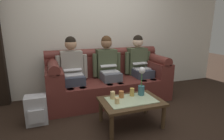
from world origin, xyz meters
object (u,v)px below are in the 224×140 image
at_px(flower_vase, 142,82).
at_px(person_right, 139,64).
at_px(couch, 108,80).
at_px(cup_far_center, 117,101).
at_px(coffee_table, 131,103).
at_px(cup_near_right, 132,92).
at_px(cup_near_left, 121,94).
at_px(person_left, 73,69).
at_px(cup_far_left, 113,95).
at_px(person_middle, 108,66).
at_px(backpack_left, 36,110).

bearing_deg(flower_vase, person_right, 63.93).
xyz_separation_m(couch, cup_far_center, (-0.24, -1.09, 0.06)).
xyz_separation_m(coffee_table, cup_near_right, (0.07, 0.12, 0.12)).
height_order(cup_near_left, cup_near_right, cup_near_right).
xyz_separation_m(person_left, cup_near_right, (0.73, -0.91, -0.21)).
bearing_deg(cup_near_left, cup_far_left, 178.70).
xyz_separation_m(cup_near_left, cup_far_center, (-0.13, -0.17, -0.01)).
xyz_separation_m(person_middle, cup_near_right, (0.07, -0.91, -0.21)).
xyz_separation_m(couch, backpack_left, (-1.28, -0.54, -0.16)).
height_order(couch, person_right, person_right).
height_order(couch, cup_far_left, couch).
bearing_deg(backpack_left, coffee_table, -20.90).
bearing_deg(cup_near_right, cup_near_left, -177.64).
distance_m(couch, cup_far_center, 1.11).
height_order(couch, person_left, person_left).
relative_size(cup_near_left, cup_near_right, 0.85).
bearing_deg(backpack_left, cup_near_right, -15.22).
distance_m(coffee_table, cup_far_left, 0.29).
distance_m(flower_vase, cup_far_left, 0.48).
xyz_separation_m(person_left, cup_far_center, (0.43, -1.08, -0.23)).
height_order(person_right, flower_vase, person_right).
bearing_deg(person_left, cup_near_right, -51.07).
height_order(person_left, cup_far_left, person_left).
xyz_separation_m(person_left, coffee_table, (0.66, -1.03, -0.33)).
bearing_deg(person_middle, couch, 90.00).
relative_size(cup_near_left, cup_far_center, 1.22).
relative_size(flower_vase, cup_far_left, 3.98).
relative_size(couch, cup_near_left, 22.59).
distance_m(coffee_table, backpack_left, 1.37).
height_order(cup_near_right, backpack_left, cup_near_right).
xyz_separation_m(coffee_table, backpack_left, (-1.28, 0.49, -0.12)).
xyz_separation_m(person_left, flower_vase, (0.88, -0.92, -0.07)).
relative_size(person_left, cup_near_right, 10.35).
height_order(flower_vase, cup_far_center, flower_vase).
height_order(cup_near_left, backpack_left, cup_near_left).
bearing_deg(cup_far_left, person_middle, 75.37).
relative_size(flower_vase, cup_near_left, 4.29).
height_order(person_left, backpack_left, person_left).
height_order(flower_vase, cup_far_left, flower_vase).
height_order(coffee_table, cup_near_right, cup_near_right).
relative_size(person_middle, coffee_table, 1.42).
distance_m(cup_near_left, cup_far_left, 0.13).
height_order(couch, backpack_left, couch).
bearing_deg(coffee_table, person_right, 57.16).
distance_m(person_right, cup_far_left, 1.30).
bearing_deg(cup_far_center, couch, 77.70).
relative_size(flower_vase, backpack_left, 1.01).
height_order(person_right, backpack_left, person_right).
xyz_separation_m(flower_vase, cup_near_left, (-0.32, 0.00, -0.15)).
bearing_deg(person_left, coffee_table, -57.17).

